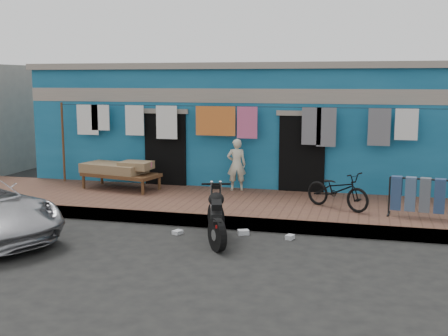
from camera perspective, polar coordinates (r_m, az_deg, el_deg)
ground at (r=9.89m, az=-2.95°, el=-8.36°), size 80.00×80.00×0.00m
sidewalk at (r=12.65m, az=1.14°, el=-3.90°), size 28.00×3.00×0.25m
curb at (r=11.28m, az=-0.58°, el=-5.49°), size 28.00×0.10×0.25m
building at (r=16.28m, az=4.44°, el=4.52°), size 12.20×5.20×3.36m
clothesline at (r=13.68m, az=0.85°, el=4.28°), size 10.06×0.06×2.10m
seated_person at (r=13.71m, az=1.28°, el=0.35°), size 0.52×0.41×1.28m
bicycle at (r=12.02m, az=11.48°, el=-1.78°), size 1.56×1.24×0.98m
motorcycle at (r=10.29m, az=-0.77°, el=-4.74°), size 1.39×1.86×1.01m
charpoy at (r=14.16m, az=-10.42°, el=-0.75°), size 2.38×1.74×0.68m
jeans_rack at (r=11.71m, az=20.39°, el=-2.85°), size 1.79×0.77×0.82m
litter_a at (r=10.84m, az=1.97°, el=-6.55°), size 0.25×0.23×0.09m
litter_b at (r=10.60m, az=6.71°, el=-6.99°), size 0.17×0.20×0.08m
litter_c at (r=10.91m, az=-4.74°, el=-6.52°), size 0.20×0.22×0.07m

